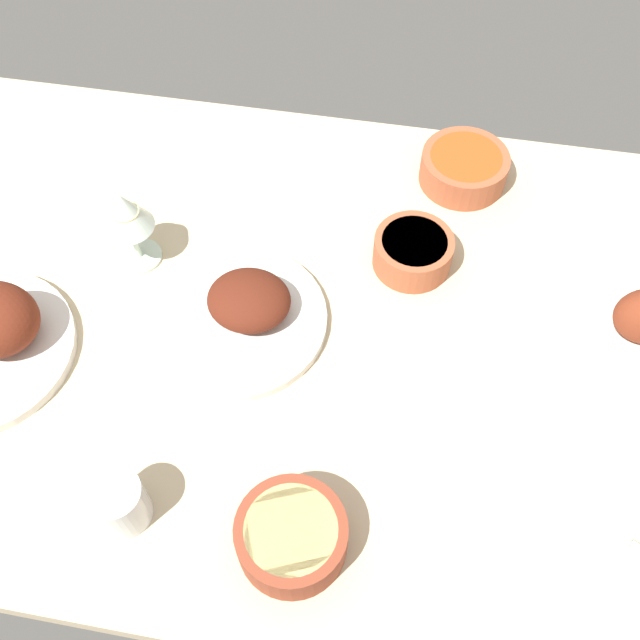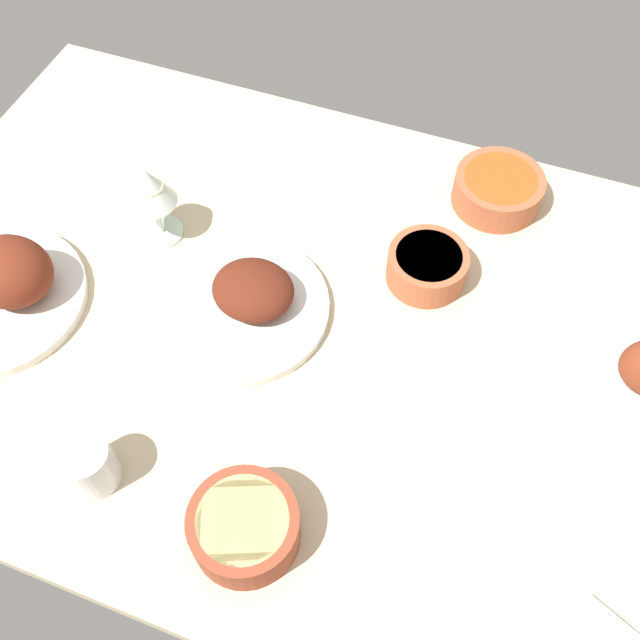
{
  "view_description": "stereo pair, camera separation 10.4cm",
  "coord_description": "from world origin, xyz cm",
  "px_view_note": "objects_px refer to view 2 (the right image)",
  "views": [
    {
      "loc": [
        -9.85,
        56.01,
        93.01
      ],
      "look_at": [
        0.0,
        0.0,
        6.0
      ],
      "focal_mm": 40.38,
      "sensor_mm": 36.0,
      "label": 1
    },
    {
      "loc": [
        -19.87,
        53.28,
        93.01
      ],
      "look_at": [
        0.0,
        0.0,
        6.0
      ],
      "focal_mm": 40.38,
      "sensor_mm": 36.0,
      "label": 2
    }
  ],
  "objects_px": {
    "plate_center_main": "(245,301)",
    "bowl_potatoes": "(427,265)",
    "bowl_pasta": "(244,526)",
    "bowl_soup": "(498,189)",
    "plate_near_viewer": "(2,284)",
    "wine_glass": "(150,190)",
    "plate_far_side": "(634,384)",
    "water_tumbler": "(89,465)"
  },
  "relations": [
    {
      "from": "plate_center_main",
      "to": "bowl_potatoes",
      "type": "distance_m",
      "value": 0.28
    },
    {
      "from": "bowl_pasta",
      "to": "bowl_potatoes",
      "type": "bearing_deg",
      "value": -102.0
    },
    {
      "from": "bowl_soup",
      "to": "bowl_pasta",
      "type": "xyz_separation_m",
      "value": [
        0.16,
        0.65,
        0.0
      ]
    },
    {
      "from": "bowl_soup",
      "to": "plate_near_viewer",
      "type": "bearing_deg",
      "value": 35.02
    },
    {
      "from": "plate_center_main",
      "to": "bowl_pasta",
      "type": "relative_size",
      "value": 1.96
    },
    {
      "from": "bowl_soup",
      "to": "wine_glass",
      "type": "distance_m",
      "value": 0.55
    },
    {
      "from": "plate_far_side",
      "to": "wine_glass",
      "type": "height_order",
      "value": "wine_glass"
    },
    {
      "from": "plate_center_main",
      "to": "water_tumbler",
      "type": "height_order",
      "value": "water_tumbler"
    },
    {
      "from": "plate_far_side",
      "to": "plate_near_viewer",
      "type": "relative_size",
      "value": 1.01
    },
    {
      "from": "bowl_pasta",
      "to": "plate_far_side",
      "type": "bearing_deg",
      "value": -138.69
    },
    {
      "from": "plate_near_viewer",
      "to": "bowl_soup",
      "type": "relative_size",
      "value": 1.91
    },
    {
      "from": "plate_center_main",
      "to": "bowl_potatoes",
      "type": "relative_size",
      "value": 2.18
    },
    {
      "from": "plate_near_viewer",
      "to": "bowl_soup",
      "type": "xyz_separation_m",
      "value": [
        -0.64,
        -0.45,
        -0.01
      ]
    },
    {
      "from": "plate_far_side",
      "to": "bowl_potatoes",
      "type": "relative_size",
      "value": 2.3
    },
    {
      "from": "plate_far_side",
      "to": "bowl_potatoes",
      "type": "bearing_deg",
      "value": -16.36
    },
    {
      "from": "plate_far_side",
      "to": "bowl_pasta",
      "type": "distance_m",
      "value": 0.55
    },
    {
      "from": "water_tumbler",
      "to": "plate_far_side",
      "type": "bearing_deg",
      "value": -149.92
    },
    {
      "from": "bowl_soup",
      "to": "bowl_pasta",
      "type": "distance_m",
      "value": 0.67
    },
    {
      "from": "plate_far_side",
      "to": "bowl_soup",
      "type": "height_order",
      "value": "plate_far_side"
    },
    {
      "from": "plate_near_viewer",
      "to": "wine_glass",
      "type": "height_order",
      "value": "wine_glass"
    },
    {
      "from": "plate_center_main",
      "to": "bowl_potatoes",
      "type": "xyz_separation_m",
      "value": [
        -0.23,
        -0.15,
        0.01
      ]
    },
    {
      "from": "bowl_soup",
      "to": "bowl_potatoes",
      "type": "height_order",
      "value": "same"
    },
    {
      "from": "bowl_soup",
      "to": "water_tumbler",
      "type": "distance_m",
      "value": 0.75
    },
    {
      "from": "plate_center_main",
      "to": "plate_near_viewer",
      "type": "distance_m",
      "value": 0.36
    },
    {
      "from": "plate_near_viewer",
      "to": "bowl_potatoes",
      "type": "xyz_separation_m",
      "value": [
        -0.58,
        -0.26,
        -0.01
      ]
    },
    {
      "from": "plate_center_main",
      "to": "wine_glass",
      "type": "relative_size",
      "value": 1.89
    },
    {
      "from": "bowl_soup",
      "to": "bowl_potatoes",
      "type": "xyz_separation_m",
      "value": [
        0.07,
        0.19,
        0.0
      ]
    },
    {
      "from": "plate_center_main",
      "to": "plate_far_side",
      "type": "xyz_separation_m",
      "value": [
        -0.55,
        -0.06,
        0.0
      ]
    },
    {
      "from": "bowl_soup",
      "to": "bowl_pasta",
      "type": "relative_size",
      "value": 1.07
    },
    {
      "from": "wine_glass",
      "to": "plate_far_side",
      "type": "bearing_deg",
      "value": 177.58
    },
    {
      "from": "bowl_pasta",
      "to": "wine_glass",
      "type": "height_order",
      "value": "wine_glass"
    },
    {
      "from": "wine_glass",
      "to": "bowl_potatoes",
      "type": "bearing_deg",
      "value": -171.55
    },
    {
      "from": "bowl_potatoes",
      "to": "bowl_pasta",
      "type": "distance_m",
      "value": 0.47
    },
    {
      "from": "bowl_potatoes",
      "to": "plate_near_viewer",
      "type": "bearing_deg",
      "value": 24.09
    },
    {
      "from": "plate_center_main",
      "to": "plate_far_side",
      "type": "bearing_deg",
      "value": -174.04
    },
    {
      "from": "plate_center_main",
      "to": "plate_near_viewer",
      "type": "height_order",
      "value": "plate_near_viewer"
    },
    {
      "from": "bowl_potatoes",
      "to": "wine_glass",
      "type": "distance_m",
      "value": 0.43
    },
    {
      "from": "plate_far_side",
      "to": "water_tumbler",
      "type": "distance_m",
      "value": 0.73
    },
    {
      "from": "wine_glass",
      "to": "plate_near_viewer",
      "type": "bearing_deg",
      "value": 51.46
    },
    {
      "from": "plate_center_main",
      "to": "bowl_pasta",
      "type": "height_order",
      "value": "plate_center_main"
    },
    {
      "from": "plate_near_viewer",
      "to": "bowl_potatoes",
      "type": "bearing_deg",
      "value": -155.91
    },
    {
      "from": "plate_near_viewer",
      "to": "bowl_soup",
      "type": "bearing_deg",
      "value": -144.98
    }
  ]
}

